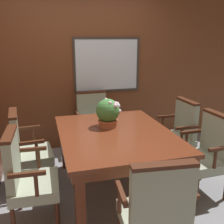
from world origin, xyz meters
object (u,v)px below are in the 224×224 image
at_px(dining_table, 115,139).
at_px(chair_right_far, 178,131).
at_px(chair_left_far, 26,147).
at_px(chair_left_near, 26,175).
at_px(chair_head_near, 156,210).
at_px(chair_right_near, 207,151).
at_px(potted_plant, 108,112).
at_px(chair_head_far, 93,120).

bearing_deg(dining_table, chair_right_far, 18.81).
bearing_deg(chair_left_far, chair_left_near, 177.77).
bearing_deg(chair_left_far, chair_head_near, -150.99).
bearing_deg(chair_left_near, chair_right_near, -86.91).
bearing_deg(potted_plant, chair_right_far, 7.30).
relative_size(chair_head_near, chair_right_near, 1.00).
relative_size(dining_table, chair_head_near, 1.68).
xyz_separation_m(chair_left_far, chair_right_near, (2.04, -0.69, 0.00)).
relative_size(chair_head_near, chair_left_near, 1.00).
height_order(chair_head_near, chair_left_near, same).
distance_m(chair_left_far, chair_right_far, 2.05).
distance_m(chair_left_far, potted_plant, 1.08).
bearing_deg(potted_plant, chair_left_far, 171.97).
height_order(chair_left_far, potted_plant, potted_plant).
xyz_separation_m(chair_right_near, potted_plant, (-1.05, 0.55, 0.40)).
distance_m(dining_table, chair_head_far, 1.21).
height_order(chair_left_near, chair_right_near, same).
distance_m(chair_left_far, chair_head_far, 1.31).
distance_m(chair_head_far, chair_left_near, 1.85).
relative_size(dining_table, potted_plant, 4.64).
relative_size(chair_left_near, chair_right_near, 1.00).
height_order(dining_table, chair_left_far, chair_left_far).
distance_m(dining_table, chair_left_far, 1.09).
xyz_separation_m(chair_head_far, potted_plant, (-0.01, -0.99, 0.40)).
height_order(dining_table, potted_plant, potted_plant).
height_order(chair_right_far, chair_left_near, same).
height_order(dining_table, chair_head_far, chair_head_far).
xyz_separation_m(dining_table, chair_left_far, (-1.02, 0.35, -0.12)).
relative_size(dining_table, chair_head_far, 1.68).
xyz_separation_m(chair_head_far, chair_right_near, (1.04, -1.54, 0.00)).
bearing_deg(chair_left_far, potted_plant, -102.40).
bearing_deg(chair_head_far, potted_plant, -92.97).
bearing_deg(chair_left_near, dining_table, -67.61).
bearing_deg(chair_right_near, chair_right_far, 177.03).
distance_m(chair_left_far, chair_left_near, 0.72).
distance_m(dining_table, chair_left_near, 1.07).
bearing_deg(chair_right_far, chair_head_near, -35.26).
relative_size(chair_left_near, potted_plant, 2.75).
height_order(chair_head_far, chair_right_near, same).
distance_m(chair_right_far, chair_head_far, 1.35).
bearing_deg(dining_table, chair_right_near, -18.41).
relative_size(chair_left_far, potted_plant, 2.75).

